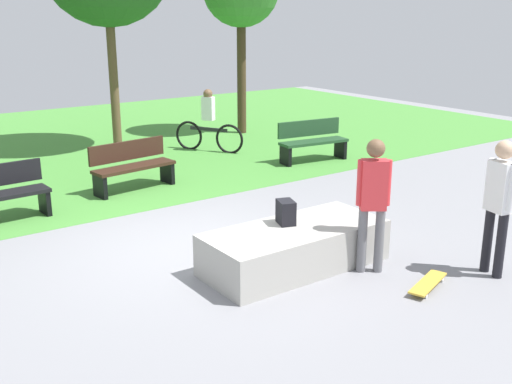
# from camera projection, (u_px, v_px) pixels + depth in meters

# --- Properties ---
(ground_plane) EXTENTS (28.00, 28.00, 0.00)m
(ground_plane) POSITION_uv_depth(u_px,v_px,m) (189.00, 247.00, 8.76)
(ground_plane) COLOR gray
(grass_lawn) EXTENTS (26.60, 12.15, 0.01)m
(grass_lawn) POSITION_uv_depth(u_px,v_px,m) (29.00, 149.00, 14.93)
(grass_lawn) COLOR #478C38
(grass_lawn) RESTS_ON ground_plane
(concrete_ledge) EXTENTS (2.46, 1.07, 0.55)m
(concrete_ledge) POSITION_uv_depth(u_px,v_px,m) (295.00, 247.00, 8.01)
(concrete_ledge) COLOR #A8A59E
(concrete_ledge) RESTS_ON ground_plane
(backpack_on_ledge) EXTENTS (0.28, 0.33, 0.32)m
(backpack_on_ledge) POSITION_uv_depth(u_px,v_px,m) (286.00, 212.00, 8.02)
(backpack_on_ledge) COLOR black
(backpack_on_ledge) RESTS_ON concrete_ledge
(skater_performing_trick) EXTENTS (0.38, 0.35, 1.75)m
(skater_performing_trick) POSITION_uv_depth(u_px,v_px,m) (373.00, 196.00, 7.66)
(skater_performing_trick) COLOR slate
(skater_performing_trick) RESTS_ON ground_plane
(skater_watching) EXTENTS (0.26, 0.42, 1.75)m
(skater_watching) POSITION_uv_depth(u_px,v_px,m) (499.00, 198.00, 7.57)
(skater_watching) COLOR black
(skater_watching) RESTS_ON ground_plane
(skateboard_by_ledge) EXTENTS (0.82, 0.45, 0.08)m
(skateboard_by_ledge) POSITION_uv_depth(u_px,v_px,m) (428.00, 283.00, 7.45)
(skateboard_by_ledge) COLOR gold
(skateboard_by_ledge) RESTS_ON ground_plane
(skateboard_spare) EXTENTS (0.72, 0.70, 0.08)m
(skateboard_spare) POSITION_uv_depth(u_px,v_px,m) (319.00, 248.00, 8.53)
(skateboard_spare) COLOR black
(skateboard_spare) RESTS_ON ground_plane
(park_bench_near_lamppost) EXTENTS (1.65, 0.68, 0.91)m
(park_bench_near_lamppost) POSITION_uv_depth(u_px,v_px,m) (132.00, 165.00, 11.46)
(park_bench_near_lamppost) COLOR #331E14
(park_bench_near_lamppost) RESTS_ON ground_plane
(park_bench_near_path) EXTENTS (1.65, 0.67, 0.91)m
(park_bench_near_path) POSITION_uv_depth(u_px,v_px,m) (312.00, 140.00, 13.66)
(park_bench_near_path) COLOR #1E4223
(park_bench_near_path) RESTS_ON ground_plane
(cyclist_on_bicycle) EXTENTS (0.99, 1.59, 1.52)m
(cyclist_on_bicycle) POSITION_uv_depth(u_px,v_px,m) (209.00, 125.00, 14.62)
(cyclist_on_bicycle) COLOR black
(cyclist_on_bicycle) RESTS_ON ground_plane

